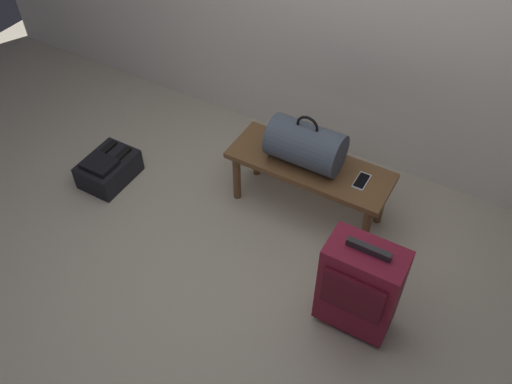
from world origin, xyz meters
name	(u,v)px	position (x,y,z in m)	size (l,w,h in m)	color
ground_plane	(208,301)	(0.00, 0.00, 0.00)	(6.60, 6.60, 0.00)	#B2A893
bench	(309,171)	(0.17, 0.91, 0.33)	(1.00, 0.36, 0.40)	brown
duffel_bag_slate	(306,145)	(0.13, 0.91, 0.53)	(0.44, 0.26, 0.34)	#475160
cell_phone	(362,181)	(0.49, 0.91, 0.40)	(0.07, 0.14, 0.01)	silver
suitcase_upright_burgundy	(360,286)	(0.75, 0.28, 0.33)	(0.39, 0.25, 0.65)	maroon
backpack_dark	(108,169)	(-1.12, 0.49, 0.09)	(0.28, 0.38, 0.21)	black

